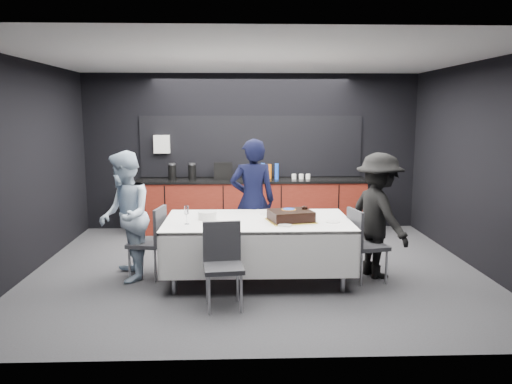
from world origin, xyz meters
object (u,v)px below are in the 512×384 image
chair_right (363,240)px  chair_near (223,258)px  chair_left (152,237)px  person_center (253,201)px  party_table (257,230)px  plate_stack (207,215)px  person_left (125,216)px  cake_assembly (291,216)px  champagne_flute (186,211)px  person_right (379,215)px

chair_right → chair_near: bearing=-157.1°
chair_left → chair_right: (2.66, -0.23, 0.00)m
person_center → party_table: bearing=88.8°
chair_left → person_center: (1.31, 0.70, 0.34)m
plate_stack → chair_right: bearing=-4.8°
person_left → cake_assembly: bearing=69.0°
cake_assembly → plate_stack: bearing=171.5°
champagne_flute → person_right: size_ratio=0.14×
plate_stack → person_left: bearing=179.1°
cake_assembly → chair_right: size_ratio=0.68×
champagne_flute → chair_right: 2.22m
cake_assembly → person_right: (1.15, 0.19, -0.04)m
plate_stack → chair_near: size_ratio=0.25×
cake_assembly → chair_right: bearing=-0.5°
cake_assembly → chair_left: size_ratio=0.68×
chair_right → person_right: person_right is taller
chair_left → chair_near: size_ratio=1.00×
plate_stack → chair_left: chair_left is taller
chair_near → person_right: (1.98, 0.93, 0.27)m
cake_assembly → plate_stack: cake_assembly is taller
champagne_flute → person_left: size_ratio=0.14×
plate_stack → chair_right: chair_right is taller
chair_right → person_left: bearing=176.5°
chair_right → person_left: size_ratio=0.56×
person_center → chair_near: bearing=73.4°
person_left → person_right: 3.23m
champagne_flute → chair_near: (0.45, -0.62, -0.40)m
chair_right → person_right: 0.42m
chair_left → person_right: bearing=-0.6°
party_table → chair_left: (-1.34, 0.10, -0.11)m
party_table → cake_assembly: bearing=-16.4°
party_table → plate_stack: (-0.63, 0.04, 0.19)m
champagne_flute → person_center: size_ratio=0.13×
plate_stack → chair_left: (-0.71, 0.07, -0.30)m
person_center → cake_assembly: bearing=111.9°
plate_stack → chair_right: 1.98m
party_table → plate_stack: bearing=176.8°
plate_stack → person_left: 1.04m
chair_left → person_center: 1.52m
chair_right → chair_near: same height
chair_left → person_left: bearing=-171.4°
chair_right → person_left: 3.00m
champagne_flute → chair_near: size_ratio=0.24×
person_left → person_right: person_left is taller
plate_stack → person_left: (-1.04, 0.02, -0.01)m
chair_left → chair_near: 1.34m
chair_left → plate_stack: bearing=-5.3°
chair_near → person_center: bearing=77.2°
person_center → person_right: person_center is taller
cake_assembly → chair_right: 0.96m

